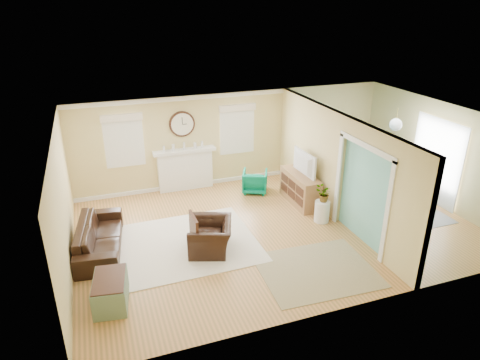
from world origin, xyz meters
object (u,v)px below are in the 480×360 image
Objects in this scene: sofa at (100,237)px; green_chair at (255,181)px; credenza at (300,188)px; eames_chair at (211,236)px; dining_table at (376,193)px.

sofa is 4.50m from green_chair.
credenza is (0.86, -1.02, 0.10)m from green_chair.
eames_chair is 1.51× the size of green_chair.
dining_table is (2.69, -1.75, -0.01)m from green_chair.
credenza is at bearing 135.98° from eames_chair.
eames_chair reaches higher than dining_table.
eames_chair is 3.17m from credenza.
green_chair is 0.46× the size of credenza.
eames_chair is 3.15m from green_chair.
dining_table is at bearing 172.04° from green_chair.
green_chair is 1.34m from credenza.
green_chair is 0.39× the size of dining_table.
dining_table is (4.66, 0.71, -0.03)m from eames_chair.
eames_chair is at bearing -102.30° from sofa.
credenza reaches higher than eames_chair.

